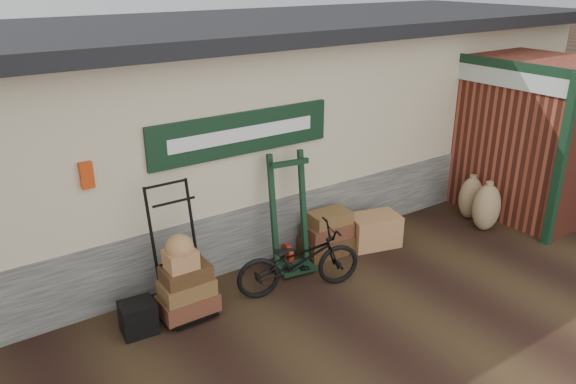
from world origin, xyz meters
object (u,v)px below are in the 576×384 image
object	(u,v)px
green_barrow	(290,213)
suitcase_stack	(327,232)
porter_trolley	(178,250)
wicker_hamper	(374,230)
black_trunk	(138,318)
bicycle	(299,257)

from	to	relation	value
green_barrow	suitcase_stack	size ratio (longest dim) A/B	2.19
porter_trolley	green_barrow	xyz separation A→B (m)	(1.72, 0.14, -0.00)
green_barrow	wicker_hamper	world-z (taller)	green_barrow
suitcase_stack	wicker_hamper	bearing A→B (deg)	-14.88
porter_trolley	green_barrow	bearing A→B (deg)	4.90
porter_trolley	black_trunk	bearing A→B (deg)	-166.55
green_barrow	bicycle	distance (m)	0.72
green_barrow	wicker_hamper	bearing A→B (deg)	1.53
green_barrow	suitcase_stack	bearing A→B (deg)	10.13
porter_trolley	bicycle	world-z (taller)	porter_trolley
suitcase_stack	wicker_hamper	world-z (taller)	suitcase_stack
green_barrow	bicycle	size ratio (longest dim) A/B	0.99
wicker_hamper	black_trunk	distance (m)	3.74
bicycle	green_barrow	bearing A→B (deg)	-9.48
green_barrow	bicycle	bearing A→B (deg)	-106.09
green_barrow	wicker_hamper	xyz separation A→B (m)	(1.41, -0.18, -0.58)
bicycle	wicker_hamper	bearing A→B (deg)	-61.20
porter_trolley	green_barrow	distance (m)	1.72
porter_trolley	black_trunk	distance (m)	0.88
green_barrow	porter_trolley	bearing A→B (deg)	-166.55
black_trunk	bicycle	world-z (taller)	bicycle
black_trunk	wicker_hamper	bearing A→B (deg)	1.42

